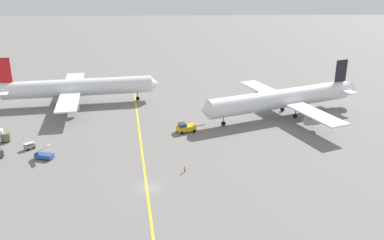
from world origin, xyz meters
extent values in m
plane|color=slate|center=(0.00, 0.00, 0.00)|extent=(600.00, 600.00, 0.00)
cube|color=yellow|center=(-1.78, 10.00, 0.00)|extent=(16.46, 119.00, 0.01)
cylinder|color=white|center=(-27.37, 58.67, 5.67)|extent=(49.74, 13.26, 5.84)
cone|color=white|center=(-1.75, 62.59, 5.67)|extent=(3.58, 5.74, 5.38)
cube|color=white|center=(-29.81, 58.29, 4.79)|extent=(13.18, 45.74, 0.44)
cube|color=white|center=(-50.32, 55.15, 6.25)|extent=(5.13, 13.33, 0.28)
cube|color=red|center=(-50.02, 55.20, 12.70)|extent=(4.40, 1.02, 8.23)
cylinder|color=#999EA3|center=(-26.90, 45.91, 2.99)|extent=(4.55, 3.21, 2.60)
cylinder|color=#999EA3|center=(-30.74, 70.98, 2.99)|extent=(4.55, 3.21, 2.60)
cylinder|color=slate|center=(-31.32, 61.50, 1.84)|extent=(0.28, 0.28, 2.39)
cylinder|color=black|center=(-31.32, 61.50, 0.65)|extent=(1.37, 0.74, 1.30)
cylinder|color=slate|center=(-30.29, 54.78, 1.84)|extent=(0.28, 0.28, 2.39)
cylinder|color=black|center=(-30.29, 54.78, 0.65)|extent=(1.37, 0.74, 1.30)
cylinder|color=slate|center=(-7.82, 61.66, 1.84)|extent=(0.28, 0.28, 2.39)
cylinder|color=black|center=(-7.82, 61.66, 0.65)|extent=(1.37, 0.74, 1.30)
cylinder|color=white|center=(38.33, 44.10, 5.69)|extent=(48.51, 24.62, 5.92)
cone|color=white|center=(14.10, 34.07, 5.69)|extent=(4.67, 6.10, 5.45)
cone|color=white|center=(62.38, 54.06, 5.69)|extent=(5.14, 5.75, 4.74)
cube|color=white|center=(40.65, 45.06, 4.80)|extent=(24.32, 46.90, 0.44)
cube|color=white|center=(60.07, 53.11, 6.28)|extent=(7.93, 13.24, 0.28)
cube|color=black|center=(59.79, 52.99, 12.28)|extent=(4.20, 2.02, 7.25)
cylinder|color=#999EA3|center=(34.57, 57.13, 3.00)|extent=(4.88, 4.01, 2.60)
cylinder|color=#999EA3|center=(44.88, 32.23, 3.00)|extent=(4.88, 4.01, 2.60)
cylinder|color=slate|center=(42.87, 42.30, 1.84)|extent=(0.28, 0.28, 2.38)
cylinder|color=black|center=(42.87, 42.30, 0.65)|extent=(1.41, 1.01, 1.30)
cylinder|color=slate|center=(40.27, 48.59, 1.84)|extent=(0.28, 0.28, 2.38)
cylinder|color=black|center=(40.27, 48.59, 0.65)|extent=(1.41, 1.01, 1.30)
cylinder|color=slate|center=(19.84, 36.45, 1.84)|extent=(0.28, 0.28, 2.38)
cylinder|color=black|center=(19.84, 36.45, 0.65)|extent=(1.41, 1.01, 1.30)
cube|color=gold|center=(8.68, 32.03, 1.13)|extent=(5.98, 4.55, 1.36)
cube|color=#333D47|center=(7.58, 31.63, 2.26)|extent=(2.59, 2.84, 0.90)
cylinder|color=#4C4C51|center=(12.67, 33.49, 1.27)|extent=(3.07, 1.28, 0.20)
sphere|color=orange|center=(7.58, 31.63, 2.89)|extent=(0.24, 0.24, 0.24)
cylinder|color=black|center=(7.38, 30.01, 0.45)|extent=(0.95, 0.59, 0.90)
cylinder|color=black|center=(6.38, 32.74, 0.45)|extent=(0.95, 0.59, 0.90)
cylinder|color=black|center=(10.97, 31.32, 0.45)|extent=(0.95, 0.59, 0.90)
cylinder|color=black|center=(9.97, 34.05, 0.45)|extent=(0.95, 0.59, 0.90)
cube|color=gray|center=(-32.40, 21.36, 0.80)|extent=(2.93, 2.86, 1.00)
cube|color=#B2B2B7|center=(-32.40, 21.36, 1.65)|extent=(3.08, 3.00, 0.12)
cylinder|color=black|center=(-32.32, 22.38, 0.30)|extent=(0.58, 0.55, 0.60)
cylinder|color=black|center=(-31.38, 21.34, 0.30)|extent=(0.58, 0.55, 0.60)
cylinder|color=black|center=(-33.43, 21.37, 0.30)|extent=(0.58, 0.55, 0.60)
cylinder|color=black|center=(-32.49, 20.34, 0.30)|extent=(0.58, 0.55, 0.60)
cube|color=#2D5199|center=(-26.86, 15.38, 0.80)|extent=(4.86, 3.07, 1.00)
cube|color=silver|center=(-27.15, 15.46, 2.70)|extent=(4.39, 2.41, 2.71)
cylinder|color=black|center=(-25.96, 15.87, 0.30)|extent=(0.63, 0.34, 0.60)
cylinder|color=black|center=(-26.31, 14.51, 0.30)|extent=(0.63, 0.34, 0.60)
cylinder|color=black|center=(-27.41, 16.25, 0.30)|extent=(0.63, 0.34, 0.60)
cylinder|color=black|center=(-27.77, 14.89, 0.30)|extent=(0.63, 0.34, 0.60)
cube|color=#666B4C|center=(-40.41, 26.59, 1.40)|extent=(2.78, 2.91, 2.20)
cylinder|color=black|center=(-41.73, 26.94, 0.30)|extent=(0.63, 0.36, 0.60)
cylinder|color=black|center=(-41.35, 25.60, 0.30)|extent=(0.63, 0.36, 0.60)
cylinder|color=#4C4C51|center=(7.91, 7.33, 0.42)|extent=(0.28, 0.28, 0.85)
cylinder|color=orange|center=(7.91, 7.33, 1.15)|extent=(0.36, 0.36, 0.60)
sphere|color=beige|center=(7.91, 7.33, 1.56)|extent=(0.23, 0.23, 0.23)
camera|label=1|loc=(6.92, -81.09, 46.52)|focal=39.83mm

